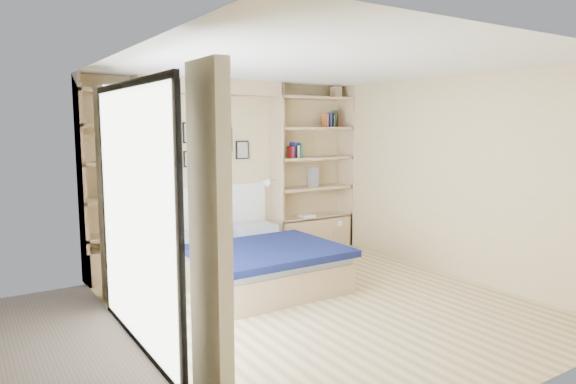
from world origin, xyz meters
TOP-DOWN VIEW (x-y plane):
  - ground at (0.00, 0.00)m, footprint 4.50×4.50m
  - room_shell at (-0.39, 1.52)m, footprint 4.50×4.50m
  - bed at (-0.25, 1.08)m, footprint 1.66×2.19m
  - photo_gallery at (-0.45, 2.22)m, footprint 1.48×0.02m
  - reading_lamps at (-0.30, 2.00)m, footprint 1.92×0.12m
  - shelf_decor at (1.13, 2.07)m, footprint 3.60×0.23m

SIDE VIEW (x-z plane):
  - ground at x=0.00m, z-range 0.00..0.00m
  - bed at x=-0.25m, z-range -0.27..0.80m
  - room_shell at x=-0.39m, z-range -1.17..3.33m
  - reading_lamps at x=-0.30m, z-range 1.03..1.17m
  - photo_gallery at x=-0.45m, z-range 1.19..2.01m
  - shelf_decor at x=1.13m, z-range 0.68..2.71m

